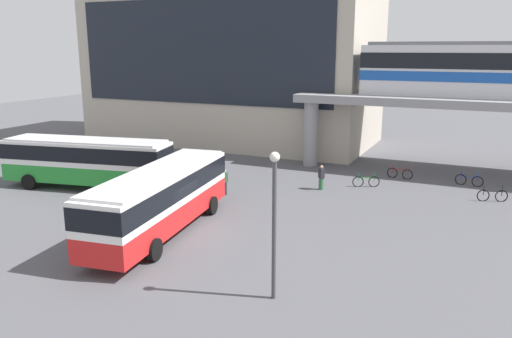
% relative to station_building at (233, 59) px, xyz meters
% --- Properties ---
extents(ground_plane, '(120.00, 120.00, 0.00)m').
position_rel_station_building_xyz_m(ground_plane, '(9.50, -14.26, -7.82)').
color(ground_plane, '#515156').
extents(station_building, '(26.62, 12.68, 15.63)m').
position_rel_station_building_xyz_m(station_building, '(0.00, 0.00, 0.00)').
color(station_building, '#B2A899').
rests_on(station_building, ground_plane).
extents(elevated_platform, '(29.52, 6.73, 5.51)m').
position_rel_station_building_xyz_m(elevated_platform, '(24.13, -4.94, -3.07)').
color(elevated_platform, gray).
rests_on(elevated_platform, ground_plane).
extents(bus_main, '(3.98, 11.28, 3.22)m').
position_rel_station_building_xyz_m(bus_main, '(8.83, -24.84, -5.83)').
color(bus_main, red).
rests_on(bus_main, ground_plane).
extents(bus_secondary, '(11.32, 4.56, 3.22)m').
position_rel_station_building_xyz_m(bus_secondary, '(-0.40, -19.88, -5.83)').
color(bus_secondary, '#268C33').
rests_on(bus_secondary, ground_plane).
extents(bicycle_red, '(1.79, 0.21, 1.04)m').
position_rel_station_building_xyz_m(bicycle_red, '(17.64, -8.84, -7.46)').
color(bicycle_red, black).
rests_on(bicycle_red, ground_plane).
extents(bicycle_green, '(1.65, 0.80, 1.04)m').
position_rel_station_building_xyz_m(bicycle_green, '(16.00, -12.03, -7.46)').
color(bicycle_green, black).
rests_on(bicycle_green, ground_plane).
extents(bicycle_black, '(1.71, 0.64, 1.04)m').
position_rel_station_building_xyz_m(bicycle_black, '(23.57, -12.12, -7.46)').
color(bicycle_black, black).
rests_on(bicycle_black, ground_plane).
extents(bicycle_blue, '(1.78, 0.28, 1.04)m').
position_rel_station_building_xyz_m(bicycle_blue, '(22.14, -8.85, -7.46)').
color(bicycle_blue, black).
rests_on(bicycle_blue, ground_plane).
extents(pedestrian_walking_across, '(0.46, 0.47, 1.63)m').
position_rel_station_building_xyz_m(pedestrian_walking_across, '(8.40, -17.54, -7.06)').
color(pedestrian_walking_across, '#26262D').
rests_on(pedestrian_walking_across, ground_plane).
extents(pedestrian_waiting_near_stop, '(0.47, 0.46, 1.60)m').
position_rel_station_building_xyz_m(pedestrian_waiting_near_stop, '(13.51, -13.88, -7.08)').
color(pedestrian_waiting_near_stop, '#33663F').
rests_on(pedestrian_waiting_near_stop, ground_plane).
extents(lamp_post, '(0.36, 0.36, 5.47)m').
position_rel_station_building_xyz_m(lamp_post, '(16.43, -28.70, -4.54)').
color(lamp_post, '#3F3F44').
rests_on(lamp_post, ground_plane).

